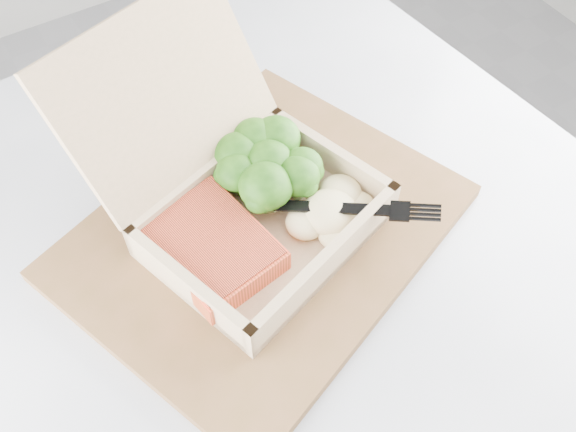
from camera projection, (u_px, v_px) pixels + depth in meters
cafe_table at (251, 360)px, 0.77m from camera, size 0.88×0.88×0.74m
serving_tray at (262, 232)px, 0.64m from camera, size 0.44×0.40×0.02m
takeout_container at (232, 183)px, 0.61m from camera, size 0.27×0.30×0.18m
salmon_fillet at (212, 247)px, 0.59m from camera, size 0.11×0.13×0.02m
broccoli_pile at (269, 169)px, 0.64m from camera, size 0.12×0.12×0.04m
mashed_potatoes at (330, 212)px, 0.61m from camera, size 0.09×0.08×0.03m
plastic_fork at (308, 205)px, 0.61m from camera, size 0.13×0.12×0.02m
receipt at (172, 128)px, 0.73m from camera, size 0.11×0.14×0.00m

